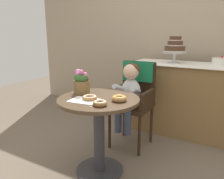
{
  "coord_description": "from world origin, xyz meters",
  "views": [
    {
      "loc": [
        1.04,
        -1.58,
        1.27
      ],
      "look_at": [
        0.05,
        0.15,
        0.77
      ],
      "focal_mm": 36.05,
      "sensor_mm": 36.0,
      "label": 1
    }
  ],
  "objects_px": {
    "cafe_table": "(99,121)",
    "wicker_chair": "(135,90)",
    "donut_mid": "(119,98)",
    "donut_side": "(100,103)",
    "seated_child": "(129,90)",
    "round_layer_cake": "(221,62)",
    "donut_front": "(90,98)",
    "flower_vase": "(82,82)",
    "tiered_cake_stand": "(175,47)"
  },
  "relations": [
    {
      "from": "donut_front",
      "to": "round_layer_cake",
      "type": "height_order",
      "value": "round_layer_cake"
    },
    {
      "from": "cafe_table",
      "to": "donut_mid",
      "type": "xyz_separation_m",
      "value": [
        0.2,
        0.01,
        0.24
      ]
    },
    {
      "from": "donut_front",
      "to": "tiered_cake_stand",
      "type": "xyz_separation_m",
      "value": [
        0.34,
        1.38,
        0.36
      ]
    },
    {
      "from": "tiered_cake_stand",
      "to": "cafe_table",
      "type": "bearing_deg",
      "value": -103.2
    },
    {
      "from": "cafe_table",
      "to": "flower_vase",
      "type": "bearing_deg",
      "value": 164.13
    },
    {
      "from": "wicker_chair",
      "to": "seated_child",
      "type": "xyz_separation_m",
      "value": [
        0.0,
        -0.16,
        0.04
      ]
    },
    {
      "from": "seated_child",
      "to": "tiered_cake_stand",
      "type": "xyz_separation_m",
      "value": [
        0.27,
        0.74,
        0.42
      ]
    },
    {
      "from": "wicker_chair",
      "to": "donut_front",
      "type": "relative_size",
      "value": 7.42
    },
    {
      "from": "wicker_chair",
      "to": "donut_front",
      "type": "height_order",
      "value": "wicker_chair"
    },
    {
      "from": "donut_mid",
      "to": "donut_side",
      "type": "relative_size",
      "value": 1.13
    },
    {
      "from": "round_layer_cake",
      "to": "wicker_chair",
      "type": "bearing_deg",
      "value": -142.33
    },
    {
      "from": "flower_vase",
      "to": "round_layer_cake",
      "type": "distance_m",
      "value": 1.67
    },
    {
      "from": "wicker_chair",
      "to": "donut_side",
      "type": "distance_m",
      "value": 0.9
    },
    {
      "from": "cafe_table",
      "to": "wicker_chair",
      "type": "height_order",
      "value": "wicker_chair"
    },
    {
      "from": "cafe_table",
      "to": "donut_side",
      "type": "relative_size",
      "value": 6.34
    },
    {
      "from": "seated_child",
      "to": "donut_front",
      "type": "distance_m",
      "value": 0.65
    },
    {
      "from": "flower_vase",
      "to": "donut_front",
      "type": "bearing_deg",
      "value": -37.39
    },
    {
      "from": "wicker_chair",
      "to": "donut_front",
      "type": "distance_m",
      "value": 0.8
    },
    {
      "from": "round_layer_cake",
      "to": "donut_mid",
      "type": "bearing_deg",
      "value": -116.06
    },
    {
      "from": "wicker_chair",
      "to": "round_layer_cake",
      "type": "xyz_separation_m",
      "value": [
        0.81,
        0.63,
        0.3
      ]
    },
    {
      "from": "seated_child",
      "to": "round_layer_cake",
      "type": "xyz_separation_m",
      "value": [
        0.81,
        0.78,
        0.27
      ]
    },
    {
      "from": "cafe_table",
      "to": "donut_side",
      "type": "height_order",
      "value": "donut_side"
    },
    {
      "from": "donut_mid",
      "to": "tiered_cake_stand",
      "type": "height_order",
      "value": "tiered_cake_stand"
    },
    {
      "from": "seated_child",
      "to": "donut_side",
      "type": "bearing_deg",
      "value": -82.93
    },
    {
      "from": "seated_child",
      "to": "flower_vase",
      "type": "relative_size",
      "value": 3.16
    },
    {
      "from": "donut_mid",
      "to": "donut_side",
      "type": "height_order",
      "value": "donut_mid"
    },
    {
      "from": "seated_child",
      "to": "wicker_chair",
      "type": "bearing_deg",
      "value": 90.0
    },
    {
      "from": "cafe_table",
      "to": "flower_vase",
      "type": "distance_m",
      "value": 0.4
    },
    {
      "from": "donut_front",
      "to": "wicker_chair",
      "type": "bearing_deg",
      "value": 84.81
    },
    {
      "from": "donut_front",
      "to": "donut_mid",
      "type": "bearing_deg",
      "value": 21.5
    },
    {
      "from": "seated_child",
      "to": "flower_vase",
      "type": "xyz_separation_m",
      "value": [
        -0.27,
        -0.49,
        0.15
      ]
    },
    {
      "from": "donut_mid",
      "to": "flower_vase",
      "type": "xyz_separation_m",
      "value": [
        -0.43,
        0.06,
        0.09
      ]
    },
    {
      "from": "donut_mid",
      "to": "donut_side",
      "type": "xyz_separation_m",
      "value": [
        -0.07,
        -0.18,
        -0.0
      ]
    },
    {
      "from": "seated_child",
      "to": "donut_side",
      "type": "distance_m",
      "value": 0.74
    },
    {
      "from": "donut_side",
      "to": "seated_child",
      "type": "bearing_deg",
      "value": 97.07
    },
    {
      "from": "seated_child",
      "to": "donut_mid",
      "type": "xyz_separation_m",
      "value": [
        0.16,
        -0.55,
        0.07
      ]
    },
    {
      "from": "wicker_chair",
      "to": "donut_front",
      "type": "bearing_deg",
      "value": -96.54
    },
    {
      "from": "wicker_chair",
      "to": "flower_vase",
      "type": "bearing_deg",
      "value": -113.68
    },
    {
      "from": "flower_vase",
      "to": "cafe_table",
      "type": "bearing_deg",
      "value": -15.87
    },
    {
      "from": "donut_front",
      "to": "donut_mid",
      "type": "height_order",
      "value": "donut_mid"
    },
    {
      "from": "donut_side",
      "to": "wicker_chair",
      "type": "bearing_deg",
      "value": 95.84
    },
    {
      "from": "flower_vase",
      "to": "tiered_cake_stand",
      "type": "relative_size",
      "value": 0.69
    },
    {
      "from": "donut_mid",
      "to": "wicker_chair",
      "type": "bearing_deg",
      "value": 103.05
    },
    {
      "from": "cafe_table",
      "to": "round_layer_cake",
      "type": "relative_size",
      "value": 3.34
    },
    {
      "from": "donut_front",
      "to": "flower_vase",
      "type": "distance_m",
      "value": 0.26
    },
    {
      "from": "cafe_table",
      "to": "donut_front",
      "type": "relative_size",
      "value": 5.6
    },
    {
      "from": "seated_child",
      "to": "donut_mid",
      "type": "bearing_deg",
      "value": -73.42
    },
    {
      "from": "donut_side",
      "to": "round_layer_cake",
      "type": "distance_m",
      "value": 1.69
    },
    {
      "from": "cafe_table",
      "to": "flower_vase",
      "type": "relative_size",
      "value": 3.14
    },
    {
      "from": "seated_child",
      "to": "tiered_cake_stand",
      "type": "distance_m",
      "value": 0.9
    }
  ]
}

